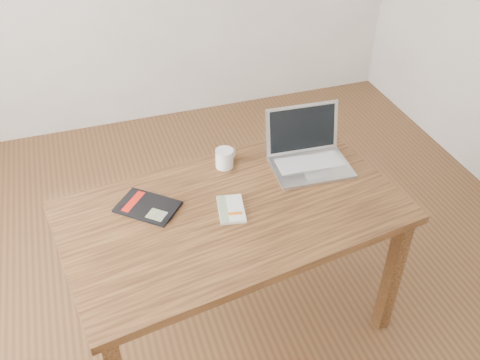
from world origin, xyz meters
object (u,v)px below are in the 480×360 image
object	(u,v)px
black_guidebook	(148,207)
coffee_mug	(225,158)
laptop	(308,153)
desk	(233,225)
white_guidebook	(231,209)

from	to	relation	value
black_guidebook	coffee_mug	distance (m)	0.44
laptop	coffee_mug	distance (m)	0.39
desk	white_guidebook	size ratio (longest dim) A/B	8.00
white_guidebook	laptop	world-z (taller)	laptop
desk	coffee_mug	world-z (taller)	coffee_mug
desk	laptop	distance (m)	0.50
white_guidebook	coffee_mug	distance (m)	0.32
coffee_mug	laptop	bearing A→B (deg)	-45.38
laptop	coffee_mug	xyz separation A→B (m)	(-0.38, 0.10, -0.01)
laptop	coffee_mug	bearing A→B (deg)	169.02
desk	laptop	world-z (taller)	laptop
desk	white_guidebook	bearing A→B (deg)	-164.47
white_guidebook	laptop	size ratio (longest dim) A/B	0.51
white_guidebook	coffee_mug	world-z (taller)	coffee_mug
black_guidebook	coffee_mug	world-z (taller)	coffee_mug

